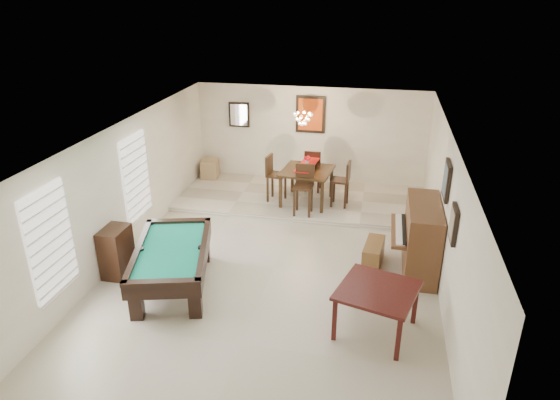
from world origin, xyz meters
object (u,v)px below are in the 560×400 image
(upright_piano, at_px, (413,237))
(chandelier, at_px, (303,114))
(pool_table, at_px, (173,268))
(dining_chair_south, at_px, (303,191))
(flower_vase, at_px, (307,160))
(dining_chair_west, at_px, (277,178))
(dining_chair_east, at_px, (340,184))
(square_table, at_px, (376,310))
(corner_bench, at_px, (210,168))
(dining_table, at_px, (307,184))
(piano_bench, at_px, (373,254))
(dining_chair_north, at_px, (313,170))
(apothecary_chest, at_px, (116,252))

(upright_piano, bearing_deg, chandelier, 133.12)
(pool_table, height_order, dining_chair_south, dining_chair_south)
(flower_vase, distance_m, dining_chair_west, 0.88)
(pool_table, xyz_separation_m, dining_chair_east, (2.56, 3.90, 0.29))
(flower_vase, bearing_deg, square_table, -68.33)
(dining_chair_west, bearing_deg, corner_bench, 68.08)
(upright_piano, distance_m, dining_table, 3.41)
(dining_table, relative_size, dining_chair_south, 1.00)
(piano_bench, xyz_separation_m, flower_vase, (-1.68, 2.44, 0.95))
(dining_chair_west, xyz_separation_m, corner_bench, (-2.11, 1.20, -0.32))
(flower_vase, bearing_deg, dining_chair_west, -177.24)
(flower_vase, height_order, dining_chair_west, flower_vase)
(corner_bench, bearing_deg, dining_chair_south, -32.84)
(dining_chair_north, xyz_separation_m, dining_chair_east, (0.75, -0.81, 0.00))
(flower_vase, xyz_separation_m, dining_chair_south, (0.03, -0.69, -0.48))
(dining_table, xyz_separation_m, dining_chair_south, (0.03, -0.69, 0.10))
(dining_table, xyz_separation_m, flower_vase, (0.00, 0.00, 0.59))
(dining_chair_west, bearing_deg, square_table, -142.90)
(pool_table, relative_size, corner_bench, 4.23)
(piano_bench, relative_size, dining_chair_north, 0.76)
(dining_table, height_order, flower_vase, flower_vase)
(dining_chair_north, bearing_deg, upright_piano, 126.18)
(square_table, distance_m, dining_table, 4.81)
(upright_piano, height_order, dining_chair_east, upright_piano)
(dining_table, distance_m, dining_chair_west, 0.73)
(dining_chair_south, distance_m, dining_chair_east, 1.01)
(pool_table, relative_size, piano_bench, 2.72)
(square_table, height_order, dining_chair_west, dining_chair_west)
(pool_table, relative_size, dining_table, 1.97)
(piano_bench, distance_m, chandelier, 3.81)
(upright_piano, relative_size, chandelier, 2.66)
(dining_chair_west, relative_size, corner_bench, 2.12)
(piano_bench, relative_size, flower_vase, 3.66)
(square_table, bearing_deg, flower_vase, 111.67)
(upright_piano, relative_size, dining_chair_west, 1.42)
(upright_piano, distance_m, dining_chair_west, 3.93)
(dining_chair_north, bearing_deg, square_table, 108.71)
(apothecary_chest, height_order, dining_table, dining_table)
(dining_table, distance_m, dining_chair_north, 0.78)
(pool_table, bearing_deg, chandelier, 53.88)
(square_table, xyz_separation_m, dining_chair_north, (-1.73, 5.25, 0.28))
(apothecary_chest, xyz_separation_m, dining_chair_north, (2.98, 4.52, 0.20))
(square_table, relative_size, chandelier, 1.85)
(flower_vase, bearing_deg, upright_piano, -45.98)
(dining_chair_west, relative_size, dining_chair_east, 1.04)
(dining_chair_south, distance_m, corner_bench, 3.43)
(upright_piano, height_order, chandelier, chandelier)
(dining_table, height_order, dining_chair_north, dining_chair_north)
(apothecary_chest, distance_m, flower_vase, 4.81)
(piano_bench, bearing_deg, apothecary_chest, -164.33)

